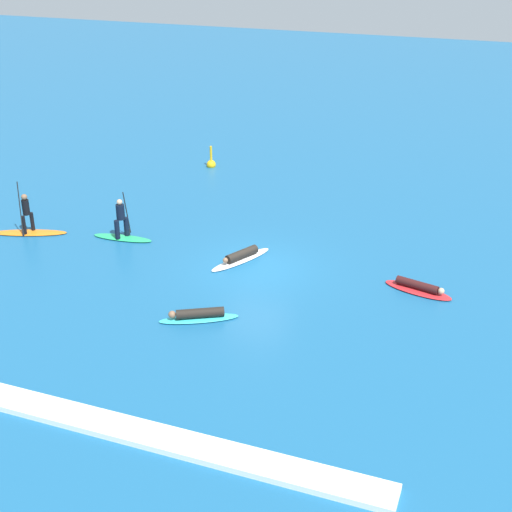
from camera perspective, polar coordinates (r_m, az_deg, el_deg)
ground_plane at (r=27.21m, az=-0.00°, el=-0.95°), size 120.00×120.00×0.00m
surfer_on_red_board at (r=26.12m, az=12.88°, el=-2.51°), size 2.63×1.36×0.39m
surfer_on_white_board at (r=27.72m, az=-1.22°, el=-0.06°), size 1.83×2.93×0.43m
surfer_on_teal_board at (r=23.78m, az=-4.66°, el=-4.78°), size 2.60×1.79×0.42m
surfer_on_orange_board at (r=31.48m, az=-17.79°, el=2.44°), size 3.21×1.74×2.39m
surfer_on_green_board at (r=29.97m, az=-10.69°, el=2.23°), size 2.63×0.93×2.06m
marker_buoy at (r=38.48m, az=-3.61°, el=7.40°), size 0.49×0.49×1.26m
wave_crest at (r=19.42m, az=-10.86°, el=-13.37°), size 14.57×0.90×0.18m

